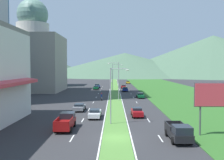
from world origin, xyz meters
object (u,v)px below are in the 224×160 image
Objects in this scene: pickup_truck_1 at (66,122)px; car_8 at (128,82)px; billboard_roadside at (214,97)px; car_3 at (96,87)px; car_0 at (137,112)px; car_5 at (124,86)px; street_lamp_near at (113,92)px; car_6 at (95,113)px; car_4 at (125,89)px; car_7 at (97,86)px; car_2 at (140,95)px; car_9 at (79,107)px; street_lamp_far at (114,75)px; street_lamp_mid at (117,79)px; motorcycle_rider at (102,97)px; pickup_truck_0 at (179,132)px.

car_8 is at bearing -8.20° from pickup_truck_1.
car_3 is (-18.61, 63.98, -3.93)m from billboard_roadside.
car_5 is (-0.03, 56.95, -0.03)m from car_0.
car_6 is at bearing 122.73° from street_lamp_near.
pickup_truck_1 reaches higher than car_0.
car_4 is 0.84× the size of car_7.
pickup_truck_1 reaches higher than car_3.
car_2 reaches higher than car_9.
car_9 is at bearing -15.10° from car_4.
street_lamp_far is 1.48× the size of billboard_roadside.
billboard_roadside is at bearing -163.78° from car_3.
street_lamp_mid reaches higher than car_3.
car_8 reaches higher than car_3.
car_3 is (-13.88, 26.64, 0.00)m from car_2.
car_9 is (-3.43, 6.62, -0.03)m from car_6.
street_lamp_far is at bearing -119.46° from car_4.
street_lamp_mid is 30.05m from pickup_truck_1.
pickup_truck_1 reaches higher than car_6.
billboard_roadside is 1.18× the size of pickup_truck_1.
street_lamp_far is at bearing -3.70° from car_6.
car_2 is at bearing -157.61° from car_7.
motorcycle_rider is (3.65, -31.62, 0.03)m from car_3.
street_lamp_mid is at bearing -14.12° from pickup_truck_1.
car_6 is at bearing -100.51° from street_lamp_mid.
motorcycle_rider is at bearing 96.37° from street_lamp_near.
car_4 is at bearing -4.56° from car_8.
car_3 is (-6.70, 6.06, -4.76)m from street_lamp_far.
billboard_roadside reaches higher than motorcycle_rider.
car_3 is at bearing 137.89° from street_lamp_far.
car_7 is 0.88× the size of pickup_truck_0.
car_5 is (2.97, 36.69, -4.70)m from street_lamp_mid.
car_7 reaches higher than car_5.
car_7 reaches higher than car_2.
pickup_truck_0 is (6.35, -34.16, -4.46)m from street_lamp_mid.
car_0 is 7.05m from car_6.
car_6 is 0.99× the size of car_7.
car_2 is at bearing -21.59° from pickup_truck_1.
car_5 is (10.57, 4.71, 0.02)m from car_3.
car_8 is (10.25, 86.54, 0.01)m from car_6.
car_5 is (-8.03, 68.69, -3.91)m from billboard_roadside.
car_6 is at bearing -152.59° from car_9.
car_0 is 0.88× the size of car_7.
car_7 is 1.02× the size of car_9.
car_3 is at bearing 6.59° from motorcycle_rider.
street_lamp_mid is 35.03m from pickup_truck_0.
car_4 reaches higher than car_3.
car_9 is at bearing -116.64° from street_lamp_mid.
street_lamp_mid is 4.75× the size of motorcycle_rider.
pickup_truck_1 is at bearing -155.27° from street_lamp_near.
car_7 is at bearing 104.68° from billboard_roadside.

